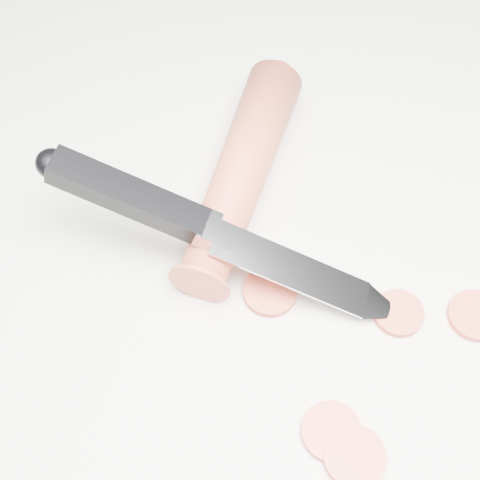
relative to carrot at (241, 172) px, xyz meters
name	(u,v)px	position (x,y,z in m)	size (l,w,h in m)	color
ground	(305,317)	(0.00, -0.11, -0.02)	(2.40, 2.40, 0.00)	silver
carrot	(241,172)	(0.00, 0.00, 0.00)	(0.04, 0.04, 0.18)	#BE4329
carrot_slice_0	(355,457)	(-0.01, -0.20, -0.02)	(0.04, 0.04, 0.01)	#C2412D
carrot_slice_1	(398,313)	(0.06, -0.13, -0.02)	(0.03, 0.03, 0.01)	#C2412D
carrot_slice_2	(475,315)	(0.11, -0.15, -0.02)	(0.04, 0.04, 0.01)	#C2412D
carrot_slice_4	(270,291)	(-0.01, -0.09, -0.02)	(0.04, 0.04, 0.01)	#C2412D
carrot_slice_5	(331,431)	(-0.01, -0.18, -0.02)	(0.04, 0.04, 0.01)	#C2412D
kitchen_knife	(229,236)	(-0.03, -0.06, 0.02)	(0.21, 0.17, 0.08)	silver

